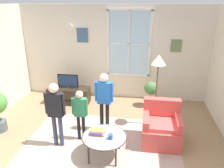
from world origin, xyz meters
name	(u,v)px	position (x,y,z in m)	size (l,w,h in m)	color
ground_plane	(93,152)	(0.00, 0.00, -0.01)	(6.00, 5.96, 0.02)	#9E7A56
back_wall	(114,52)	(0.02, 2.73, 1.36)	(5.40, 0.17, 2.69)	beige
area_rug	(102,144)	(0.14, 0.24, 0.00)	(3.15, 2.25, 0.01)	tan
tv_stand	(69,95)	(-1.18, 2.04, 0.23)	(1.17, 0.48, 0.46)	#2D2319
television	(68,81)	(-1.18, 2.04, 0.66)	(0.59, 0.08, 0.40)	#4C4C4C
armchair	(161,128)	(1.33, 0.52, 0.33)	(0.76, 0.74, 0.87)	#D14C47
coffee_table	(104,137)	(0.25, -0.10, 0.42)	(0.84, 0.84, 0.45)	#99B2B7
book_stack	(97,132)	(0.11, -0.05, 0.49)	(0.27, 0.19, 0.10)	#B37C3D
cup	(110,137)	(0.38, -0.16, 0.49)	(0.09, 0.09, 0.09)	#334C8C
remote_near_books	(102,133)	(0.19, -0.02, 0.45)	(0.04, 0.14, 0.02)	black
person_blue_shirt	(104,96)	(0.09, 0.78, 0.85)	(0.41, 0.19, 1.36)	black
person_black_shirt	(56,108)	(-0.73, 0.09, 0.85)	(0.41, 0.19, 1.35)	#333851
person_green_shirt	(80,110)	(-0.33, 0.36, 0.70)	(0.34, 0.15, 1.12)	black
potted_plant_by_window	(151,92)	(1.13, 2.16, 0.42)	(0.36, 0.36, 0.72)	#9E6B4C
floor_lamp	(158,67)	(1.21, 1.20, 1.42)	(0.32, 0.32, 1.70)	black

